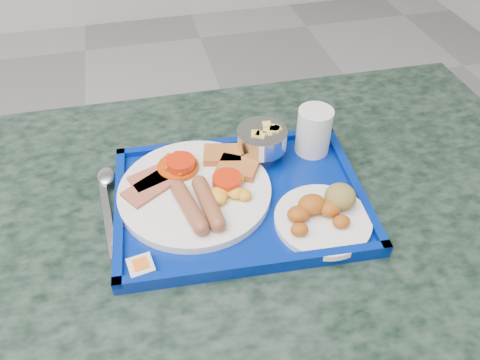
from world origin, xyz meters
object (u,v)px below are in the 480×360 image
at_px(main_plate, 198,188).
at_px(fruit_bowl, 262,139).
at_px(table, 254,271).
at_px(juice_cup, 314,130).
at_px(tray, 240,200).
at_px(bread_plate, 324,213).

xyz_separation_m(main_plate, fruit_bowl, (0.13, 0.07, 0.03)).
relative_size(table, main_plate, 4.44).
bearing_deg(fruit_bowl, table, -109.75).
xyz_separation_m(table, juice_cup, (0.14, 0.11, 0.24)).
relative_size(table, juice_cup, 12.97).
bearing_deg(tray, juice_cup, 29.62).
distance_m(fruit_bowl, juice_cup, 0.10).
height_order(tray, fruit_bowl, fruit_bowl).
bearing_deg(fruit_bowl, main_plate, -152.52).
bearing_deg(bread_plate, fruit_bowl, 107.12).
xyz_separation_m(tray, fruit_bowl, (0.06, 0.09, 0.05)).
bearing_deg(bread_plate, main_plate, 149.99).
bearing_deg(main_plate, table, -24.20).
bearing_deg(table, main_plate, 155.80).
height_order(tray, juice_cup, juice_cup).
relative_size(fruit_bowl, juice_cup, 1.02).
xyz_separation_m(bread_plate, fruit_bowl, (-0.05, 0.17, 0.02)).
bearing_deg(juice_cup, table, -141.90).
distance_m(bread_plate, fruit_bowl, 0.18).
bearing_deg(table, tray, 148.71).
bearing_deg(tray, table, -31.29).
bearing_deg(fruit_bowl, bread_plate, -72.88).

